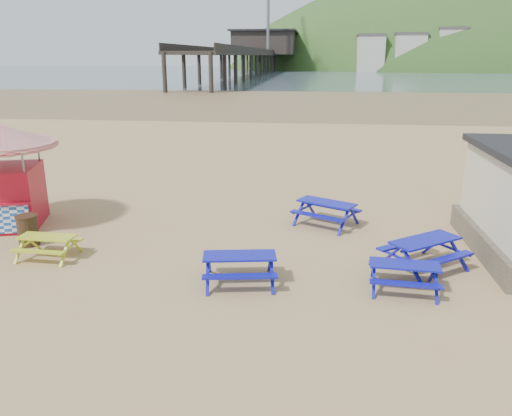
# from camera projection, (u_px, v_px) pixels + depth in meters

# --- Properties ---
(ground) EXTENTS (400.00, 400.00, 0.00)m
(ground) POSITION_uv_depth(u_px,v_px,m) (240.00, 255.00, 14.53)
(ground) COLOR tan
(ground) RESTS_ON ground
(wet_sand) EXTENTS (400.00, 400.00, 0.00)m
(wet_sand) POSITION_uv_depth(u_px,v_px,m) (301.00, 99.00, 66.75)
(wet_sand) COLOR olive
(wet_sand) RESTS_ON ground
(sea) EXTENTS (400.00, 400.00, 0.00)m
(sea) POSITION_uv_depth(u_px,v_px,m) (312.00, 72.00, 175.95)
(sea) COLOR #455763
(sea) RESTS_ON ground
(picnic_table_blue_b) EXTENTS (2.47, 2.32, 0.82)m
(picnic_table_blue_b) POSITION_uv_depth(u_px,v_px,m) (326.00, 213.00, 17.05)
(picnic_table_blue_b) COLOR #1116A1
(picnic_table_blue_b) RESTS_ON ground
(picnic_table_blue_c) EXTENTS (2.14, 2.08, 0.70)m
(picnic_table_blue_c) POSITION_uv_depth(u_px,v_px,m) (510.00, 239.00, 14.86)
(picnic_table_blue_c) COLOR #1116A1
(picnic_table_blue_c) RESTS_ON ground
(picnic_table_blue_d) EXTENTS (2.05, 1.76, 0.77)m
(picnic_table_blue_d) POSITION_uv_depth(u_px,v_px,m) (240.00, 269.00, 12.66)
(picnic_table_blue_d) COLOR #1116A1
(picnic_table_blue_d) RESTS_ON ground
(picnic_table_blue_e) EXTENTS (1.77, 1.47, 0.70)m
(picnic_table_blue_e) POSITION_uv_depth(u_px,v_px,m) (404.00, 277.00, 12.29)
(picnic_table_blue_e) COLOR #1116A1
(picnic_table_blue_e) RESTS_ON ground
(picnic_table_blue_f) EXTENTS (2.58, 2.50, 0.84)m
(picnic_table_blue_f) POSITION_uv_depth(u_px,v_px,m) (424.00, 254.00, 13.54)
(picnic_table_blue_f) COLOR #1116A1
(picnic_table_blue_f) RESTS_ON ground
(picnic_table_yellow) EXTENTS (1.61, 1.32, 0.66)m
(picnic_table_yellow) POSITION_uv_depth(u_px,v_px,m) (48.00, 247.00, 14.28)
(picnic_table_yellow) COLOR gold
(picnic_table_yellow) RESTS_ON ground
(litter_bin) EXTENTS (0.65, 0.65, 0.95)m
(litter_bin) POSITION_uv_depth(u_px,v_px,m) (28.00, 230.00, 15.19)
(litter_bin) COLOR #3D2919
(litter_bin) RESTS_ON ground
(pier) EXTENTS (24.00, 220.00, 39.29)m
(pier) POSITION_uv_depth(u_px,v_px,m) (263.00, 56.00, 184.20)
(pier) COLOR black
(pier) RESTS_ON ground
(headland_town) EXTENTS (264.00, 144.00, 108.00)m
(headland_town) POSITION_uv_depth(u_px,v_px,m) (512.00, 91.00, 225.33)
(headland_town) COLOR #2D4C1E
(headland_town) RESTS_ON ground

